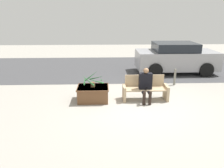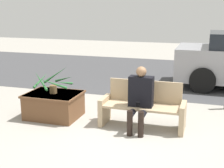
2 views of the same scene
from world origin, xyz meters
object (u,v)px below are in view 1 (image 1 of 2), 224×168
Objects in this scene: person_seated at (146,84)px; parked_car at (176,58)px; planter_box at (93,93)px; bollard_post at (175,77)px; potted_plant at (93,81)px; bench at (145,89)px.

parked_car is (2.24, 3.86, 0.13)m from person_seated.
planter_box is 1.51× the size of bollard_post.
person_seated is 1.83m from potted_plant.
bench reaches higher than planter_box.
potted_plant reaches higher than bollard_post.
person_seated is at bearing -3.82° from potted_plant.
parked_car reaches higher than potted_plant.
bollard_post is (1.56, 1.57, -0.01)m from bench.
bollard_post is (1.58, 1.75, -0.26)m from person_seated.
parked_car reaches higher than person_seated.
parked_car reaches higher than bench.
bench is at bearing 1.79° from potted_plant.
potted_plant is 1.08× the size of bollard_post.
potted_plant is 0.20× the size of parked_car.
bench is 1.46× the size of planter_box.
planter_box is 3.78m from bollard_post.
bollard_post is at bearing 47.78° from person_seated.
bollard_post reaches higher than planter_box.
parked_car is 2.25m from bollard_post.
person_seated reaches higher than bollard_post.
planter_box is 1.39× the size of potted_plant.
potted_plant is (-1.82, 0.12, 0.09)m from person_seated.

